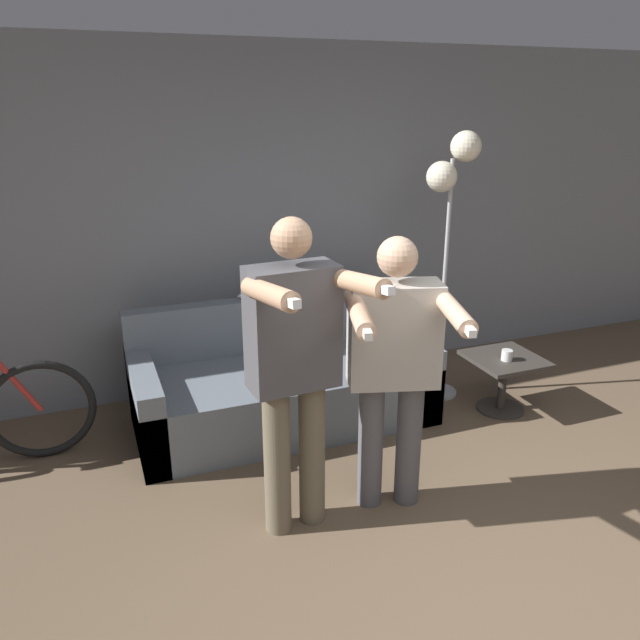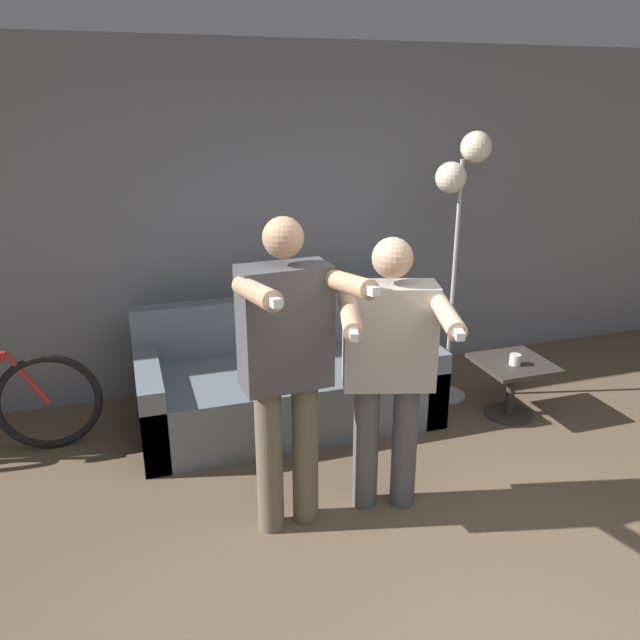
% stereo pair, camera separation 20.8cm
% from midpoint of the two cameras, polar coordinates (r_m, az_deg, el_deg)
% --- Properties ---
extents(wall_back, '(10.00, 0.05, 2.60)m').
position_cam_midpoint_polar(wall_back, '(4.91, -4.23, 9.04)').
color(wall_back, gray).
rests_on(wall_back, ground_plane).
extents(couch, '(2.06, 0.92, 0.82)m').
position_cam_midpoint_polar(couch, '(4.48, -4.81, -5.97)').
color(couch, slate).
rests_on(couch, ground_plane).
extents(person_left, '(0.54, 0.70, 1.68)m').
position_cam_midpoint_polar(person_left, '(3.08, -4.26, -3.70)').
color(person_left, '#6B604C').
rests_on(person_left, ground_plane).
extents(person_right, '(0.66, 0.78, 1.54)m').
position_cam_midpoint_polar(person_right, '(3.30, 4.99, -3.55)').
color(person_right, '#56565B').
rests_on(person_right, ground_plane).
extents(cat, '(0.47, 0.12, 0.19)m').
position_cam_midpoint_polar(cat, '(4.58, -5.33, 3.24)').
color(cat, silver).
rests_on(cat, couch).
extents(floor_lamp, '(0.40, 0.30, 1.99)m').
position_cam_midpoint_polar(floor_lamp, '(4.57, 10.65, 11.57)').
color(floor_lamp, '#B2B2B7').
rests_on(floor_lamp, ground_plane).
extents(side_table, '(0.50, 0.50, 0.42)m').
position_cam_midpoint_polar(side_table, '(4.74, 15.25, -4.59)').
color(side_table, '#38332D').
rests_on(side_table, ground_plane).
extents(cup, '(0.08, 0.08, 0.08)m').
position_cam_midpoint_polar(cup, '(4.63, 15.50, -3.13)').
color(cup, white).
rests_on(cup, side_table).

